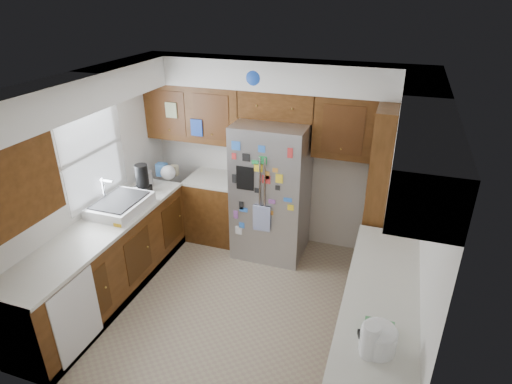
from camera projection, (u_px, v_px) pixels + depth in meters
floor at (239, 305)px, 4.87m from camera, size 3.60×3.60×0.00m
room_shell at (239, 142)px, 4.41m from camera, size 3.64×3.24×2.52m
left_counter_run at (133, 251)px, 5.10m from camera, size 1.36×3.20×0.92m
right_counter_run at (376, 338)px, 3.84m from camera, size 0.63×2.25×0.92m
pantry at (394, 197)px, 4.94m from camera, size 0.60×0.90×2.15m
fridge at (271, 191)px, 5.50m from camera, size 0.90×0.79×1.80m
bridge_cabinet at (278, 104)px, 5.22m from camera, size 0.96×0.34×0.35m
fridge_top_items at (269, 78)px, 5.06m from camera, size 0.69×0.34×0.31m
sink_assembly at (120, 205)px, 4.95m from camera, size 0.52×0.70×0.37m
left_counter_clutter at (154, 176)px, 5.55m from camera, size 0.33×0.83×0.38m
rice_cooker at (378, 336)px, 3.02m from camera, size 0.27×0.26×0.23m
paper_towel at (370, 341)px, 2.97m from camera, size 0.12×0.12×0.27m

